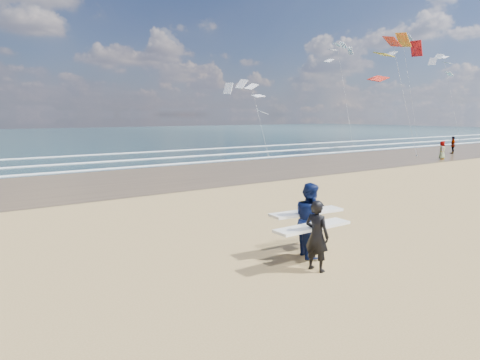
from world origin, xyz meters
TOP-DOWN VIEW (x-y plane):
  - wet_sand_strip at (20.00, 18.00)m, footprint 220.00×12.00m
  - ocean at (20.00, 72.00)m, footprint 220.00×100.00m
  - foam_breakers at (20.00, 28.10)m, footprint 220.00×11.70m
  - surfer_near at (0.81, 0.62)m, footprint 2.20×0.97m
  - surfer_far at (1.43, 1.47)m, footprint 2.24×1.32m
  - beachgoer_0 at (28.38, 13.33)m, footprint 0.91×0.81m
  - beachgoer_1 at (34.20, 15.62)m, footprint 1.01×0.97m
  - kite_0 at (29.82, 18.97)m, footprint 7.97×4.98m
  - kite_1 at (18.49, 26.28)m, footprint 5.45×4.70m
  - kite_2 at (44.01, 27.53)m, footprint 6.18×4.78m
  - kite_4 at (57.57, 29.49)m, footprint 6.06×4.77m
  - kite_5 at (35.35, 30.67)m, footprint 5.02×4.65m

SIDE VIEW (x-z plane):
  - wet_sand_strip at x=20.00m, z-range 0.00..0.01m
  - ocean at x=20.00m, z-range 0.00..0.02m
  - foam_breakers at x=20.00m, z-range 0.02..0.08m
  - beachgoer_0 at x=28.38m, z-range 0.00..1.56m
  - beachgoer_1 at x=34.20m, z-range 0.00..1.69m
  - surfer_near at x=0.81m, z-range 0.02..1.76m
  - surfer_far at x=1.43m, z-range 0.01..2.00m
  - kite_1 at x=18.49m, z-range 0.35..7.91m
  - kite_5 at x=35.35m, z-range 0.35..13.91m
  - kite_4 at x=57.57m, z-range 0.75..14.46m
  - kite_0 at x=29.82m, z-range 1.49..13.78m
  - kite_2 at x=44.01m, z-range 0.84..16.06m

